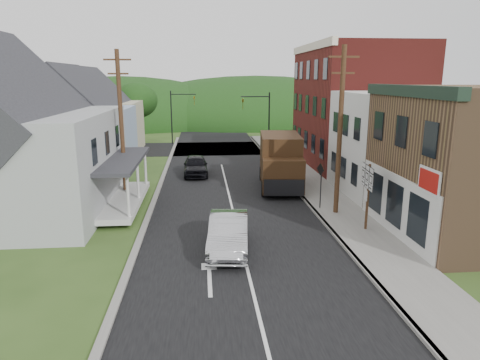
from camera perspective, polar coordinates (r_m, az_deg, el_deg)
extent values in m
plane|color=#2D4719|center=(19.92, 0.05, -8.20)|extent=(120.00, 120.00, 0.00)
cube|color=black|center=(29.43, -1.73, -1.03)|extent=(9.00, 90.00, 0.02)
cube|color=black|center=(46.07, -3.03, 4.23)|extent=(60.00, 9.00, 0.02)
cube|color=slate|center=(28.46, 10.47, -1.60)|extent=(2.80, 55.00, 0.15)
cube|color=slate|center=(28.13, 7.82, -1.68)|extent=(0.20, 55.00, 0.15)
cube|color=slate|center=(27.59, -11.17, -2.14)|extent=(0.30, 55.00, 0.12)
cube|color=silver|center=(29.30, 21.26, 4.49)|extent=(8.00, 7.00, 6.50)
cube|color=maroon|center=(37.82, 15.12, 9.42)|extent=(8.00, 12.00, 10.00)
cube|color=#AEB2B4|center=(26.92, -27.63, 2.06)|extent=(10.00, 12.00, 5.50)
cube|color=#8EA0C2|center=(36.96, -19.81, 5.11)|extent=(7.00, 8.00, 5.00)
cube|color=#B9B390|center=(45.77, -17.66, 6.72)|extent=(7.00, 8.00, 5.00)
cylinder|color=#472D19|center=(23.30, 13.16, 6.07)|extent=(0.26, 0.26, 9.00)
cube|color=#472D19|center=(23.15, 13.69, 15.68)|extent=(1.60, 0.10, 0.10)
cube|color=#472D19|center=(23.13, 13.58, 13.70)|extent=(1.20, 0.10, 0.10)
cylinder|color=#472D19|center=(27.03, -15.52, 6.90)|extent=(0.26, 0.26, 9.00)
cube|color=#472D19|center=(26.90, -16.06, 15.18)|extent=(1.60, 0.10, 0.10)
cube|color=#472D19|center=(26.88, -15.95, 13.48)|extent=(1.20, 0.10, 0.10)
cylinder|color=black|center=(42.70, 3.88, 7.56)|extent=(0.14, 0.14, 6.00)
cylinder|color=black|center=(42.31, 2.03, 11.06)|extent=(2.80, 0.10, 0.10)
imported|color=olive|center=(42.22, 0.38, 10.11)|extent=(0.16, 0.20, 1.00)
cylinder|color=black|center=(49.25, -9.12, 8.20)|extent=(0.14, 0.14, 6.00)
cylinder|color=black|center=(49.01, -7.57, 11.27)|extent=(2.80, 0.10, 0.10)
imported|color=olive|center=(49.01, -6.12, 10.49)|extent=(0.16, 0.20, 1.00)
cylinder|color=#382616|center=(42.45, -29.33, 5.00)|extent=(0.36, 0.36, 4.76)
cylinder|color=#382616|center=(51.25, -13.46, 7.03)|extent=(0.36, 0.36, 3.92)
ellipsoid|color=black|center=(51.03, -13.65, 10.31)|extent=(4.80, 4.80, 4.08)
ellipsoid|color=black|center=(73.83, -3.89, 7.68)|extent=(90.00, 30.00, 16.00)
imported|color=#B5B5BB|center=(18.73, -1.53, -7.09)|extent=(2.11, 4.87, 1.56)
imported|color=black|center=(33.21, -5.94, 1.92)|extent=(1.90, 4.51, 1.52)
cube|color=black|center=(29.71, 5.33, 2.95)|extent=(3.12, 5.21, 3.26)
cube|color=black|center=(26.96, 5.75, 0.64)|extent=(2.77, 2.07, 2.14)
cube|color=black|center=(27.00, 5.76, 2.61)|extent=(2.50, 1.60, 0.06)
cube|color=black|center=(26.17, 5.89, -1.03)|extent=(2.48, 0.44, 1.01)
cylinder|color=black|center=(27.21, 3.21, -1.14)|extent=(0.42, 1.04, 1.01)
cylinder|color=black|center=(27.40, 8.15, -1.16)|extent=(0.42, 1.04, 1.01)
cylinder|color=black|center=(31.59, 2.92, 0.91)|extent=(0.42, 1.04, 1.01)
cylinder|color=black|center=(31.75, 7.19, 0.88)|extent=(0.42, 1.04, 1.01)
cube|color=#472D19|center=(21.49, 16.66, -2.19)|extent=(0.11, 0.11, 3.23)
cube|color=black|center=(21.23, 16.70, 0.46)|extent=(0.22, 1.84, 0.07)
cube|color=silver|center=(20.53, 17.16, 1.18)|extent=(0.07, 0.51, 0.20)
cube|color=silver|center=(20.62, 17.08, 0.05)|extent=(0.07, 0.55, 0.51)
cube|color=silver|center=(20.71, 17.00, -1.07)|extent=(0.07, 0.51, 0.26)
cube|color=silver|center=(21.14, 16.67, 1.55)|extent=(0.07, 0.51, 0.20)
cube|color=silver|center=(21.22, 16.60, 0.46)|extent=(0.07, 0.55, 0.51)
cube|color=silver|center=(21.31, 16.53, -0.63)|extent=(0.07, 0.51, 0.26)
cube|color=silver|center=(21.75, 16.22, 1.91)|extent=(0.07, 0.51, 0.20)
cube|color=silver|center=(21.83, 16.15, 0.84)|extent=(0.07, 0.55, 0.51)
cube|color=silver|center=(21.92, 16.08, -0.22)|extent=(0.07, 0.51, 0.26)
cube|color=silver|center=(21.44, 16.44, -1.95)|extent=(0.06, 0.42, 0.51)
cylinder|color=black|center=(24.48, 10.72, -0.92)|extent=(0.08, 0.08, 2.45)
cube|color=black|center=(24.24, 10.67, 1.42)|extent=(0.23, 0.69, 0.72)
cube|color=#DDDF0B|center=(24.24, 10.71, 1.42)|extent=(0.22, 0.62, 0.65)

